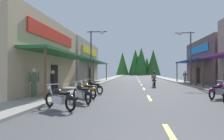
{
  "coord_description": "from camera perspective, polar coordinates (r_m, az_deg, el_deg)",
  "views": [
    {
      "loc": [
        -0.92,
        -2.48,
        1.58
      ],
      "look_at": [
        -3.79,
        22.06,
        1.78
      ],
      "focal_mm": 29.77,
      "sensor_mm": 36.0,
      "label": 1
    }
  ],
  "objects": [
    {
      "name": "storefront_left_near",
      "position": [
        17.22,
        -28.95,
        3.69
      ],
      "size": [
        9.44,
        10.85,
        5.62
      ],
      "color": "tan",
      "rests_on": "ground"
    },
    {
      "name": "ground",
      "position": [
        36.29,
        8.14,
        -3.04
      ],
      "size": [
        9.88,
        97.51,
        0.1
      ],
      "primitive_type": "cube",
      "color": "#4C4C4F"
    },
    {
      "name": "motorcycle_parked_left_1",
      "position": [
        9.77,
        -9.27,
        -6.87
      ],
      "size": [
        1.47,
        1.69,
        1.04
      ],
      "rotation": [
        0.0,
        0.0,
        2.28
      ],
      "color": "black",
      "rests_on": "ground"
    },
    {
      "name": "pedestrian_waiting",
      "position": [
        28.02,
        21.54,
        -1.74
      ],
      "size": [
        0.57,
        0.28,
        1.63
      ],
      "rotation": [
        0.0,
        0.0,
        1.53
      ],
      "color": "#3F593F",
      "rests_on": "ground"
    },
    {
      "name": "streetlamp_right",
      "position": [
        22.24,
        22.24,
        5.58
      ],
      "size": [
        2.08,
        0.3,
        5.98
      ],
      "color": "#474C51",
      "rests_on": "ground"
    },
    {
      "name": "centerline_dashes",
      "position": [
        38.4,
        8.06,
        -2.81
      ],
      "size": [
        0.16,
        69.71,
        0.01
      ],
      "color": "#E0C64C",
      "rests_on": "ground"
    },
    {
      "name": "motorcycle_parked_left_2",
      "position": [
        11.45,
        -7.58,
        -5.94
      ],
      "size": [
        1.51,
        1.66,
        1.04
      ],
      "rotation": [
        0.0,
        0.0,
        2.3
      ],
      "color": "black",
      "rests_on": "ground"
    },
    {
      "name": "sidewalk_left",
      "position": [
        36.63,
        -1.37,
        -2.85
      ],
      "size": [
        2.2,
        97.51,
        0.12
      ],
      "primitive_type": "cube",
      "color": "gray",
      "rests_on": "ground"
    },
    {
      "name": "rider_cruising_lead",
      "position": [
        19.64,
        12.75,
        -3.16
      ],
      "size": [
        0.6,
        2.14,
        1.57
      ],
      "rotation": [
        0.0,
        0.0,
        1.57
      ],
      "color": "black",
      "rests_on": "ground"
    },
    {
      "name": "storefront_left_far",
      "position": [
        28.11,
        -15.12,
        2.15
      ],
      "size": [
        10.28,
        11.81,
        5.71
      ],
      "color": "gray",
      "rests_on": "ground"
    },
    {
      "name": "pedestrian_browsing",
      "position": [
        11.63,
        -22.84,
        -3.05
      ],
      "size": [
        0.52,
        0.39,
        1.79
      ],
      "rotation": [
        0.0,
        0.0,
        5.15
      ],
      "color": "#3F593F",
      "rests_on": "ground"
    },
    {
      "name": "streetlamp_left",
      "position": [
        19.51,
        -5.52,
        6.14
      ],
      "size": [
        2.08,
        0.3,
        5.82
      ],
      "color": "#474C51",
      "rests_on": "ground"
    },
    {
      "name": "motorcycle_parked_right_3",
      "position": [
        12.58,
        29.78,
        -5.38
      ],
      "size": [
        1.65,
        1.51,
        1.04
      ],
      "rotation": [
        0.0,
        0.0,
        0.74
      ],
      "color": "black",
      "rests_on": "ground"
    },
    {
      "name": "sidewalk_right",
      "position": [
        36.93,
        17.56,
        -2.81
      ],
      "size": [
        2.2,
        97.51,
        0.12
      ],
      "primitive_type": "cube",
      "color": "gray",
      "rests_on": "ground"
    },
    {
      "name": "pedestrian_strolling",
      "position": [
        11.86,
        -17.73,
        -3.44
      ],
      "size": [
        0.46,
        0.43,
        1.66
      ],
      "rotation": [
        0.0,
        0.0,
        4.01
      ],
      "color": "black",
      "rests_on": "ground"
    },
    {
      "name": "motorcycle_parked_left_3",
      "position": [
        13.35,
        -5.87,
        -5.16
      ],
      "size": [
        1.75,
        1.39,
        1.04
      ],
      "rotation": [
        0.0,
        0.0,
        2.48
      ],
      "color": "black",
      "rests_on": "ground"
    },
    {
      "name": "motorcycle_parked_left_0",
      "position": [
        8.17,
        -15.76,
        -8.12
      ],
      "size": [
        1.84,
        1.27,
        1.04
      ],
      "rotation": [
        0.0,
        0.0,
        2.56
      ],
      "color": "black",
      "rests_on": "ground"
    },
    {
      "name": "treeline_backdrop",
      "position": [
        86.02,
        8.53,
        2.22
      ],
      "size": [
        19.79,
        12.42,
        12.4
      ],
      "color": "#2A6623",
      "rests_on": "ground"
    }
  ]
}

